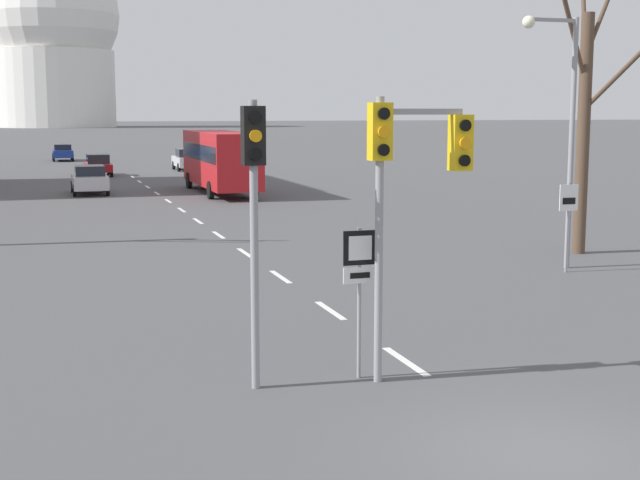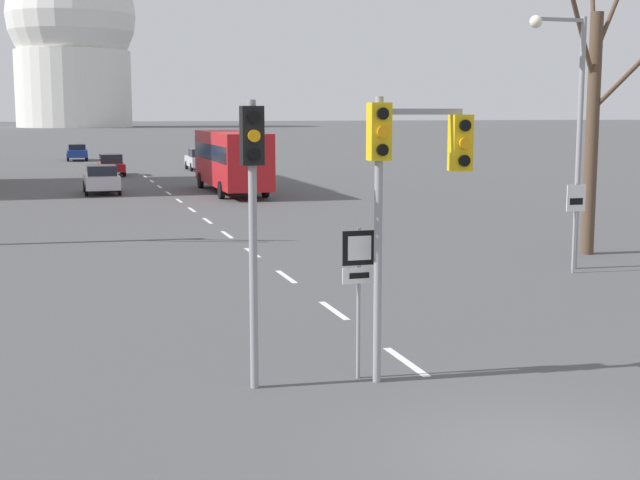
# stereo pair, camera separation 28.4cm
# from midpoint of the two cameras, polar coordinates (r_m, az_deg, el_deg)

# --- Properties ---
(ground_plane) EXTENTS (800.00, 800.00, 0.00)m
(ground_plane) POSITION_cam_midpoint_polar(r_m,az_deg,el_deg) (12.86, 13.42, -13.18)
(ground_plane) COLOR #4C4C4F
(lane_stripe_0) EXTENTS (0.16, 2.00, 0.01)m
(lane_stripe_0) POSITION_cam_midpoint_polar(r_m,az_deg,el_deg) (16.90, 5.01, -7.73)
(lane_stripe_0) COLOR silver
(lane_stripe_0) RESTS_ON ground_plane
(lane_stripe_1) EXTENTS (0.16, 2.00, 0.01)m
(lane_stripe_1) POSITION_cam_midpoint_polar(r_m,az_deg,el_deg) (20.99, 0.28, -4.52)
(lane_stripe_1) COLOR silver
(lane_stripe_1) RESTS_ON ground_plane
(lane_stripe_2) EXTENTS (0.16, 2.00, 0.01)m
(lane_stripe_2) POSITION_cam_midpoint_polar(r_m,az_deg,el_deg) (25.23, -2.86, -2.36)
(lane_stripe_2) COLOR silver
(lane_stripe_2) RESTS_ON ground_plane
(lane_stripe_3) EXTENTS (0.16, 2.00, 0.01)m
(lane_stripe_3) POSITION_cam_midpoint_polar(r_m,az_deg,el_deg) (29.54, -5.09, -0.82)
(lane_stripe_3) COLOR silver
(lane_stripe_3) RESTS_ON ground_plane
(lane_stripe_4) EXTENTS (0.16, 2.00, 0.01)m
(lane_stripe_4) POSITION_cam_midpoint_polar(r_m,az_deg,el_deg) (33.90, -6.75, 0.33)
(lane_stripe_4) COLOR silver
(lane_stripe_4) RESTS_ON ground_plane
(lane_stripe_5) EXTENTS (0.16, 2.00, 0.01)m
(lane_stripe_5) POSITION_cam_midpoint_polar(r_m,az_deg,el_deg) (38.29, -8.02, 1.21)
(lane_stripe_5) COLOR silver
(lane_stripe_5) RESTS_ON ground_plane
(lane_stripe_6) EXTENTS (0.16, 2.00, 0.01)m
(lane_stripe_6) POSITION_cam_midpoint_polar(r_m,az_deg,el_deg) (42.71, -9.04, 1.91)
(lane_stripe_6) COLOR silver
(lane_stripe_6) RESTS_ON ground_plane
(lane_stripe_7) EXTENTS (0.16, 2.00, 0.01)m
(lane_stripe_7) POSITION_cam_midpoint_polar(r_m,az_deg,el_deg) (47.14, -9.86, 2.48)
(lane_stripe_7) COLOR silver
(lane_stripe_7) RESTS_ON ground_plane
(lane_stripe_8) EXTENTS (0.16, 2.00, 0.01)m
(lane_stripe_8) POSITION_cam_midpoint_polar(r_m,az_deg,el_deg) (51.58, -10.54, 2.96)
(lane_stripe_8) COLOR silver
(lane_stripe_8) RESTS_ON ground_plane
(lane_stripe_9) EXTENTS (0.16, 2.00, 0.01)m
(lane_stripe_9) POSITION_cam_midpoint_polar(r_m,az_deg,el_deg) (56.03, -11.12, 3.35)
(lane_stripe_9) COLOR silver
(lane_stripe_9) RESTS_ON ground_plane
(lane_stripe_10) EXTENTS (0.16, 2.00, 0.01)m
(lane_stripe_10) POSITION_cam_midpoint_polar(r_m,az_deg,el_deg) (60.49, -11.61, 3.69)
(lane_stripe_10) COLOR silver
(lane_stripe_10) RESTS_ON ground_plane
(lane_stripe_11) EXTENTS (0.16, 2.00, 0.01)m
(lane_stripe_11) POSITION_cam_midpoint_polar(r_m,az_deg,el_deg) (64.96, -12.03, 3.98)
(lane_stripe_11) COLOR silver
(lane_stripe_11) RESTS_ON ground_plane
(traffic_signal_centre_tall) EXTENTS (1.85, 0.34, 4.89)m
(traffic_signal_centre_tall) POSITION_cam_midpoint_polar(r_m,az_deg,el_deg) (15.18, 5.15, 4.63)
(traffic_signal_centre_tall) COLOR gray
(traffic_signal_centre_tall) RESTS_ON ground_plane
(traffic_signal_near_left) EXTENTS (0.36, 0.34, 4.83)m
(traffic_signal_near_left) POSITION_cam_midpoint_polar(r_m,az_deg,el_deg) (14.67, -4.81, 3.25)
(traffic_signal_near_left) COLOR gray
(traffic_signal_near_left) RESTS_ON ground_plane
(route_sign_post) EXTENTS (0.60, 0.08, 2.67)m
(route_sign_post) POSITION_cam_midpoint_polar(r_m,az_deg,el_deg) (15.40, 2.02, -2.31)
(route_sign_post) COLOR gray
(route_sign_post) RESTS_ON ground_plane
(speed_limit_sign) EXTENTS (0.60, 0.08, 2.61)m
(speed_limit_sign) POSITION_cam_midpoint_polar(r_m,az_deg,el_deg) (26.62, 15.30, 1.75)
(speed_limit_sign) COLOR gray
(speed_limit_sign) RESTS_ON ground_plane
(street_lamp_right) EXTENTS (1.81, 0.36, 7.32)m
(street_lamp_right) POSITION_cam_midpoint_polar(r_m,az_deg,el_deg) (27.03, 14.96, 7.73)
(street_lamp_right) COLOR gray
(street_lamp_right) RESTS_ON ground_plane
(sedan_near_left) EXTENTS (1.96, 4.19, 1.62)m
(sedan_near_left) POSITION_cam_midpoint_polar(r_m,az_deg,el_deg) (51.87, -14.69, 3.77)
(sedan_near_left) COLOR #B7B7BC
(sedan_near_left) RESTS_ON ground_plane
(sedan_near_right) EXTENTS (1.74, 4.39, 1.70)m
(sedan_near_right) POSITION_cam_midpoint_polar(r_m,az_deg,el_deg) (71.41, -8.68, 5.12)
(sedan_near_right) COLOR silver
(sedan_near_right) RESTS_ON ground_plane
(sedan_mid_centre) EXTENTS (1.87, 4.32, 1.57)m
(sedan_mid_centre) POSITION_cam_midpoint_polar(r_m,az_deg,el_deg) (66.38, -14.15, 4.70)
(sedan_mid_centre) COLOR maroon
(sedan_mid_centre) RESTS_ON ground_plane
(sedan_far_left) EXTENTS (1.87, 4.55, 1.56)m
(sedan_far_left) POSITION_cam_midpoint_polar(r_m,az_deg,el_deg) (87.43, -16.24, 5.42)
(sedan_far_left) COLOR navy
(sedan_far_left) RESTS_ON ground_plane
(city_bus) EXTENTS (2.66, 10.80, 3.48)m
(city_bus) POSITION_cam_midpoint_polar(r_m,az_deg,el_deg) (51.04, -6.56, 5.29)
(city_bus) COLOR red
(city_bus) RESTS_ON ground_plane
(bare_tree_right_near) EXTENTS (3.27, 3.52, 9.45)m
(bare_tree_right_near) POSITION_cam_midpoint_polar(r_m,az_deg,el_deg) (30.20, 16.31, 7.51)
(bare_tree_right_near) COLOR brown
(bare_tree_right_near) RESTS_ON ground_plane
(capitol_dome) EXTENTS (36.26, 36.26, 51.21)m
(capitol_dome) POSITION_cam_midpoint_polar(r_m,az_deg,el_deg) (270.54, -16.61, 12.23)
(capitol_dome) COLOR silver
(capitol_dome) RESTS_ON ground_plane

